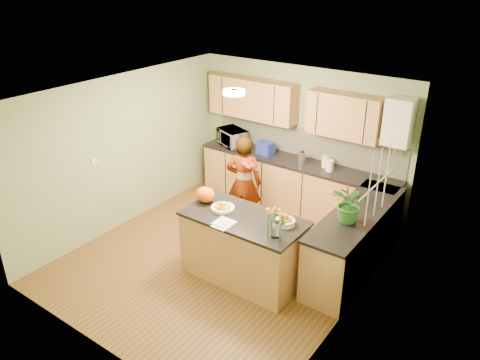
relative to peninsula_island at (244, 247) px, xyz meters
The scene contains 28 objects.
floor 0.73m from the peninsula_island, 159.26° to the left, with size 4.50×4.50×0.00m, color brown.
ceiling 2.10m from the peninsula_island, 159.26° to the left, with size 4.00×4.50×0.02m, color silver.
wall_back 2.62m from the peninsula_island, 101.92° to the left, with size 4.00×0.02×2.50m, color gray.
wall_front 2.26m from the peninsula_island, 104.10° to the right, with size 4.00×0.02×2.50m, color gray.
wall_left 2.64m from the peninsula_island, behind, with size 0.02×4.50×2.50m, color gray.
wall_right 1.68m from the peninsula_island, ahead, with size 0.02×4.50×2.50m, color gray.
back_counter 2.18m from the peninsula_island, 100.98° to the left, with size 3.64×0.62×0.94m.
right_counter 1.58m from the peninsula_island, 41.45° to the left, with size 0.62×2.24×0.94m.
splashback 2.57m from the peninsula_island, 99.71° to the left, with size 3.60×0.02×0.52m, color beige.
upper_cabinets 2.75m from the peninsula_island, 106.91° to the left, with size 3.20×0.34×0.70m.
boiler 2.94m from the peninsula_island, 62.61° to the left, with size 0.40×0.30×0.86m.
window_right 1.99m from the peninsula_island, 28.31° to the left, with size 0.01×1.30×1.05m.
light_switch 2.66m from the peninsula_island, behind, with size 0.02×0.09×0.09m, color white.
ceiling_lamp 2.11m from the peninsula_island, 136.17° to the left, with size 0.30×0.30×0.07m.
peninsula_island is the anchor object (origin of this frame).
fruit_dish 0.63m from the peninsula_island, behind, with size 0.32×0.32×0.11m.
orange_bowl 0.78m from the peninsula_island, 15.26° to the left, with size 0.26×0.26×0.15m.
flower_vase 1.01m from the peninsula_island, 16.70° to the right, with size 0.26×0.26×0.47m.
orange_bag 0.91m from the peninsula_island, behind, with size 0.29×0.25×0.22m, color #E85013.
papers 0.57m from the peninsula_island, 108.43° to the right, with size 0.22×0.30×0.01m, color white.
violinist 1.43m from the peninsula_island, 125.19° to the left, with size 0.58×0.38×1.60m, color tan.
violin 1.36m from the peninsula_island, 123.28° to the left, with size 0.61×0.24×0.12m, color #4C0E04, non-canonical shape.
microwave 2.83m from the peninsula_island, 129.67° to the left, with size 0.56×0.38×0.31m, color white.
blue_box 2.41m from the peninsula_island, 115.69° to the left, with size 0.28×0.21×0.23m, color navy.
kettle 2.22m from the peninsula_island, 97.86° to the left, with size 0.14×0.14×0.27m.
jar_cream 2.27m from the peninsula_island, 87.11° to the left, with size 0.12×0.12×0.19m, color #FAECC8.
jar_white 2.17m from the peninsula_island, 83.41° to the left, with size 0.12×0.12×0.19m, color white.
potted_plant 1.56m from the peninsula_island, 31.11° to the left, with size 0.47×0.41×0.52m, color #2B6C24.
Camera 1 is at (3.64, -4.65, 4.01)m, focal length 35.00 mm.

